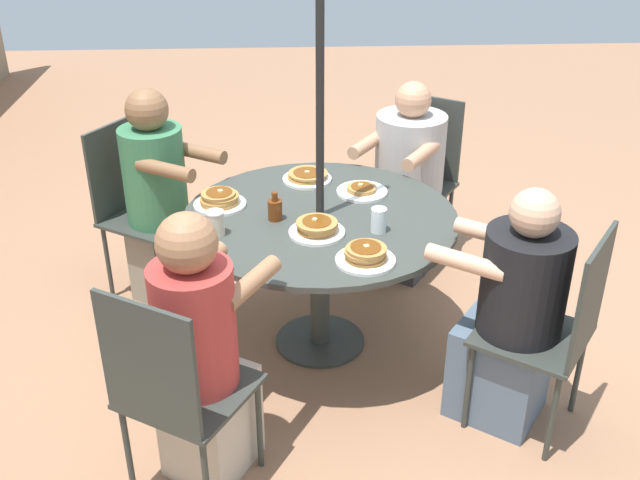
% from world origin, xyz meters
% --- Properties ---
extents(ground_plane, '(12.00, 12.00, 0.00)m').
position_xyz_m(ground_plane, '(0.00, 0.00, 0.00)').
color(ground_plane, '#9E7051').
extents(patio_table, '(1.26, 1.26, 0.71)m').
position_xyz_m(patio_table, '(0.00, 0.00, 0.61)').
color(patio_table, '#383D38').
rests_on(patio_table, ground).
extents(umbrella_pole, '(0.04, 0.04, 2.31)m').
position_xyz_m(umbrella_pole, '(0.00, 0.00, 1.15)').
color(umbrella_pole, black).
rests_on(umbrella_pole, ground).
extents(patio_chair_north, '(0.57, 0.57, 0.94)m').
position_xyz_m(patio_chair_north, '(0.59, 0.95, 0.53)').
color(patio_chair_north, '#333833').
rests_on(patio_chair_north, ground).
extents(diner_north, '(0.52, 0.57, 1.16)m').
position_xyz_m(diner_north, '(0.50, 0.80, 0.54)').
color(diner_north, gray).
rests_on(diner_north, ground).
extents(patio_chair_east, '(0.57, 0.57, 0.94)m').
position_xyz_m(patio_chair_east, '(-0.96, 0.57, 0.53)').
color(patio_chair_east, '#333833').
rests_on(patio_chair_east, ground).
extents(diner_east, '(0.55, 0.49, 1.14)m').
position_xyz_m(diner_east, '(-0.81, 0.48, 0.53)').
color(diner_east, beige).
rests_on(diner_east, ground).
extents(patio_chair_south, '(0.58, 0.58, 0.94)m').
position_xyz_m(patio_chair_south, '(-0.66, -0.90, 0.53)').
color(patio_chair_south, '#333833').
rests_on(patio_chair_south, ground).
extents(diner_south, '(0.56, 0.60, 1.08)m').
position_xyz_m(diner_south, '(-0.55, -0.76, 0.49)').
color(diner_south, slate).
rests_on(diner_south, ground).
extents(patio_chair_west, '(0.58, 0.58, 0.94)m').
position_xyz_m(patio_chair_west, '(0.93, -0.63, 0.53)').
color(patio_chair_west, '#333833').
rests_on(patio_chair_west, ground).
extents(diner_west, '(0.64, 0.60, 1.09)m').
position_xyz_m(diner_west, '(0.78, -0.53, 0.49)').
color(diner_west, '#3D3D42').
rests_on(diner_west, ground).
extents(pancake_plate_a, '(0.25, 0.25, 0.07)m').
position_xyz_m(pancake_plate_a, '(-0.18, 0.02, 0.74)').
color(pancake_plate_a, white).
rests_on(pancake_plate_a, patio_table).
extents(pancake_plate_b, '(0.25, 0.25, 0.05)m').
position_xyz_m(pancake_plate_b, '(0.23, -0.21, 0.72)').
color(pancake_plate_b, white).
rests_on(pancake_plate_b, patio_table).
extents(pancake_plate_c, '(0.25, 0.25, 0.05)m').
position_xyz_m(pancake_plate_c, '(0.40, 0.04, 0.73)').
color(pancake_plate_c, white).
rests_on(pancake_plate_c, patio_table).
extents(pancake_plate_d, '(0.25, 0.25, 0.08)m').
position_xyz_m(pancake_plate_d, '(0.12, 0.46, 0.74)').
color(pancake_plate_d, white).
rests_on(pancake_plate_d, patio_table).
extents(pancake_plate_e, '(0.25, 0.25, 0.08)m').
position_xyz_m(pancake_plate_e, '(-0.44, -0.16, 0.74)').
color(pancake_plate_e, white).
rests_on(pancake_plate_e, patio_table).
extents(syrup_bottle, '(0.09, 0.07, 0.13)m').
position_xyz_m(syrup_bottle, '(-0.03, 0.20, 0.76)').
color(syrup_bottle, '#602D0F').
rests_on(syrup_bottle, patio_table).
extents(coffee_cup, '(0.08, 0.08, 0.11)m').
position_xyz_m(coffee_cup, '(-0.16, 0.46, 0.76)').
color(coffee_cup, beige).
rests_on(coffee_cup, patio_table).
extents(drinking_glass_a, '(0.07, 0.07, 0.11)m').
position_xyz_m(drinking_glass_a, '(-0.17, -0.25, 0.76)').
color(drinking_glass_a, silver).
rests_on(drinking_glass_a, patio_table).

